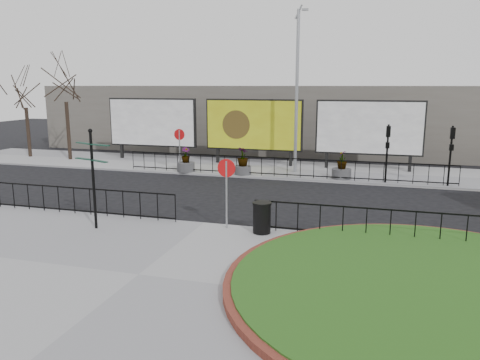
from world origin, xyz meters
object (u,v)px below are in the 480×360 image
at_px(fingerpost_sign, 93,169).
at_px(planter_b, 243,164).
at_px(planter_c, 342,169).
at_px(lamp_post, 297,90).
at_px(billboard_mid, 254,125).
at_px(litter_bin, 262,218).
at_px(planter_a, 186,164).

xyz_separation_m(fingerpost_sign, planter_b, (2.22, 11.15, -1.50)).
bearing_deg(planter_c, fingerpost_sign, -123.65).
xyz_separation_m(lamp_post, planter_c, (2.73, -1.21, -4.18)).
height_order(billboard_mid, litter_bin, billboard_mid).
bearing_deg(lamp_post, planter_b, -150.08).
relative_size(lamp_post, planter_c, 6.09).
bearing_deg(lamp_post, litter_bin, -85.99).
bearing_deg(lamp_post, fingerpost_sign, -111.19).
bearing_deg(planter_a, billboard_mid, 48.69).
bearing_deg(planter_a, litter_bin, -55.17).
height_order(fingerpost_sign, litter_bin, fingerpost_sign).
bearing_deg(lamp_post, billboard_mid, 146.75).
distance_m(lamp_post, planter_a, 7.64).
distance_m(planter_a, planter_b, 3.44).
bearing_deg(planter_a, fingerpost_sign, -83.74).
distance_m(litter_bin, planter_a, 12.18).
bearing_deg(lamp_post, planter_c, -23.86).
height_order(billboard_mid, planter_a, billboard_mid).
relative_size(lamp_post, planter_b, 5.93).
bearing_deg(billboard_mid, litter_bin, -74.28).
xyz_separation_m(planter_a, planter_b, (3.44, 0.04, 0.15)).
bearing_deg(litter_bin, planter_a, 124.83).
distance_m(fingerpost_sign, planter_a, 11.30).
bearing_deg(billboard_mid, lamp_post, -33.25).
height_order(fingerpost_sign, planter_c, fingerpost_sign).
height_order(lamp_post, fingerpost_sign, lamp_post).
bearing_deg(planter_b, planter_a, -179.30).
height_order(lamp_post, planter_a, lamp_post).
distance_m(planter_b, planter_c, 5.45).
xyz_separation_m(billboard_mid, planter_b, (0.30, -3.53, -1.86)).
xyz_separation_m(planter_a, planter_c, (8.87, 0.39, 0.06)).
bearing_deg(litter_bin, fingerpost_sign, -169.09).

